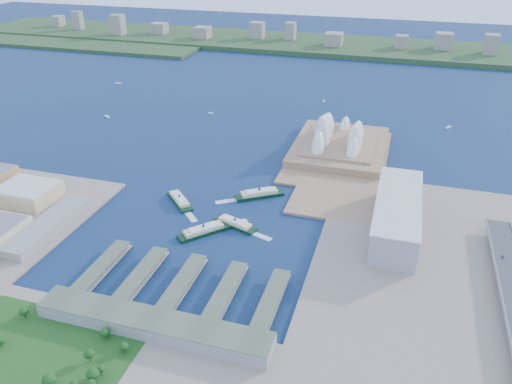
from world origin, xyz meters
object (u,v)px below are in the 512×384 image
(toaster_building, at_px, (397,215))
(ferry_c, at_px, (204,229))
(ferry_d, at_px, (235,222))
(car_c, at_px, (503,257))
(opera_house, at_px, (341,131))
(ferry_a, at_px, (179,199))
(ferry_b, at_px, (259,192))

(toaster_building, height_order, ferry_c, toaster_building)
(ferry_d, distance_m, car_c, 271.00)
(car_c, bearing_deg, ferry_c, -175.88)
(ferry_c, height_order, car_c, car_c)
(ferry_d, xyz_separation_m, car_c, (270.78, -2.59, 10.66))
(toaster_building, bearing_deg, opera_house, 114.23)
(opera_house, height_order, toaster_building, opera_house)
(ferry_a, height_order, ferry_d, ferry_a)
(ferry_a, bearing_deg, opera_house, 8.18)
(opera_house, bearing_deg, ferry_d, -108.39)
(toaster_building, distance_m, ferry_c, 208.01)
(ferry_a, xyz_separation_m, car_c, (351.79, -33.58, 10.44))
(toaster_building, height_order, ferry_b, toaster_building)
(ferry_c, height_order, ferry_d, ferry_c)
(opera_house, distance_m, toaster_building, 219.62)
(ferry_b, bearing_deg, ferry_a, -98.00)
(car_c, bearing_deg, opera_house, 128.22)
(opera_house, height_order, ferry_a, opera_house)
(opera_house, bearing_deg, car_c, -51.78)
(car_c, bearing_deg, ferry_d, 179.45)
(opera_house, relative_size, car_c, 35.39)
(ferry_b, relative_size, ferry_c, 1.03)
(opera_house, distance_m, ferry_b, 184.05)
(ferry_b, height_order, ferry_d, ferry_b)
(ferry_d, height_order, car_c, car_c)
(ferry_b, bearing_deg, toaster_building, 44.72)
(ferry_a, bearing_deg, toaster_building, -42.19)
(car_c, bearing_deg, ferry_a, 174.55)
(ferry_c, bearing_deg, ferry_a, -3.46)
(ferry_a, relative_size, car_c, 10.71)
(ferry_c, distance_m, ferry_d, 36.58)
(ferry_d, bearing_deg, ferry_a, 88.06)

